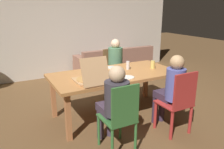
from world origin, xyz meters
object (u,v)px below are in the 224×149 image
at_px(chair_0, 121,116).
at_px(person_2, 171,87).
at_px(person_1, 117,63).
at_px(chair_2, 178,102).
at_px(plate_0, 128,77).
at_px(person_0, 114,100).
at_px(drinking_glass_1, 153,65).
at_px(chair_1, 113,69).
at_px(dining_table, 115,77).
at_px(plate_1, 113,67).
at_px(pizza_box_0, 90,78).
at_px(couch, 114,66).
at_px(drinking_glass_0, 128,65).

bearing_deg(chair_0, person_2, 10.43).
distance_m(chair_0, person_1, 2.13).
height_order(chair_2, plate_0, chair_2).
distance_m(chair_0, person_0, 0.23).
bearing_deg(drinking_glass_1, plate_0, -159.17).
distance_m(chair_1, plate_0, 1.43).
xyz_separation_m(dining_table, plate_1, (0.13, 0.32, 0.08)).
bearing_deg(dining_table, chair_2, -62.93).
bearing_deg(pizza_box_0, plate_1, 38.96).
bearing_deg(chair_1, couch, 60.31).
relative_size(pizza_box_0, plate_0, 2.67).
distance_m(person_0, drinking_glass_0, 1.24).
distance_m(chair_2, person_2, 0.24).
bearing_deg(dining_table, pizza_box_0, -157.22).
height_order(person_2, drinking_glass_0, person_2).
bearing_deg(drinking_glass_1, pizza_box_0, -172.61).
relative_size(person_2, plate_1, 5.84).
height_order(person_0, pizza_box_0, pizza_box_0).
xyz_separation_m(person_1, drinking_glass_0, (-0.19, -0.76, 0.14)).
height_order(chair_0, pizza_box_0, pizza_box_0).
relative_size(dining_table, person_0, 1.86).
xyz_separation_m(dining_table, person_0, (-0.48, -0.85, -0.01)).
relative_size(chair_2, person_2, 0.82).
bearing_deg(person_1, dining_table, -121.03).
xyz_separation_m(plate_0, couch, (1.07, 2.42, -0.49)).
distance_m(person_0, person_2, 0.99).
xyz_separation_m(person_1, chair_2, (0.00, -1.86, -0.19)).
relative_size(chair_1, drinking_glass_0, 6.46).
height_order(person_0, drinking_glass_0, person_0).
relative_size(chair_0, drinking_glass_0, 6.49).
bearing_deg(plate_1, drinking_glass_0, -51.07).
relative_size(chair_1, couch, 0.47).
height_order(dining_table, drinking_glass_0, drinking_glass_0).
height_order(dining_table, person_2, person_2).
relative_size(drinking_glass_0, drinking_glass_1, 1.05).
height_order(drinking_glass_0, couch, drinking_glass_0).
height_order(chair_0, chair_1, chair_0).
relative_size(pizza_box_0, drinking_glass_1, 3.83).
distance_m(drinking_glass_1, couch, 2.25).
bearing_deg(person_1, couch, 63.49).
bearing_deg(plate_0, drinking_glass_1, 20.83).
xyz_separation_m(person_2, drinking_glass_1, (0.24, 0.77, 0.15)).
xyz_separation_m(chair_0, chair_1, (0.99, 2.03, -0.00)).
xyz_separation_m(drinking_glass_0, drinking_glass_1, (0.44, -0.16, -0.00)).
distance_m(chair_0, drinking_glass_0, 1.40).
bearing_deg(dining_table, plate_1, 68.03).
bearing_deg(plate_0, person_1, 68.98).
height_order(person_1, plate_1, person_1).
height_order(chair_0, person_1, person_1).
distance_m(dining_table, pizza_box_0, 0.62).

